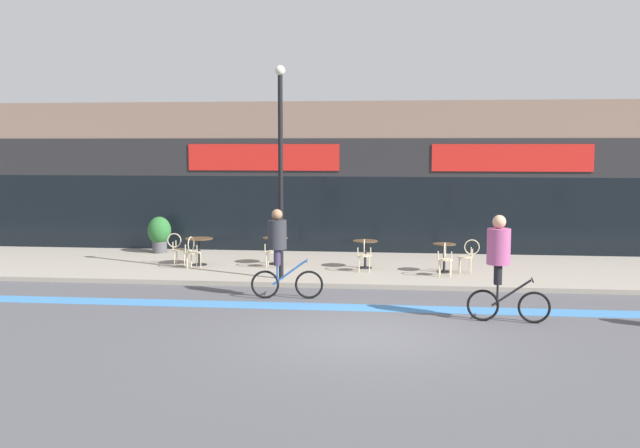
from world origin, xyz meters
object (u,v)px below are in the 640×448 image
object	(u,v)px
cafe_chair_1_near	(272,249)
cafe_chair_3_near	(445,257)
bistro_table_2	(365,249)
cafe_chair_2_near	(364,253)
bistro_table_1	(276,245)
cafe_chair_3_side	(468,254)
planter_pot	(159,233)
cafe_chair_0_near	(193,250)
cyclist_0	(500,258)
bistro_table_0	(199,246)
lamp_post	(281,157)
bistro_table_3	(444,252)
cafe_chair_0_side	(178,247)
cyclist_2	(279,246)

from	to	relation	value
cafe_chair_1_near	cafe_chair_3_near	size ratio (longest dim) A/B	1.00
bistro_table_2	cafe_chair_2_near	size ratio (longest dim) A/B	0.85
bistro_table_1	cafe_chair_2_near	bearing A→B (deg)	-21.63
cafe_chair_3_side	planter_pot	bearing A→B (deg)	-17.04
cafe_chair_2_near	planter_pot	size ratio (longest dim) A/B	0.79
cafe_chair_2_near	cafe_chair_3_side	world-z (taller)	same
cafe_chair_3_near	bistro_table_2	bearing A→B (deg)	70.45
cafe_chair_0_near	cyclist_0	xyz separation A→B (m)	(7.69, -4.85, 0.65)
cafe_chair_1_near	cafe_chair_2_near	xyz separation A→B (m)	(2.59, -0.40, 0.00)
bistro_table_0	cafe_chair_3_near	distance (m)	6.91
lamp_post	bistro_table_3	bearing A→B (deg)	18.39
cafe_chair_0_near	cafe_chair_2_near	distance (m)	4.72
cafe_chair_0_side	cafe_chair_1_near	world-z (taller)	same
cafe_chair_0_side	bistro_table_3	bearing A→B (deg)	-6.70
cafe_chair_0_near	cyclist_2	size ratio (longest dim) A/B	0.44
cafe_chair_3_near	cafe_chair_3_side	xyz separation A→B (m)	(0.64, 0.63, 0.00)
cyclist_2	cafe_chair_0_near	bearing A→B (deg)	128.01
cafe_chair_0_side	cyclist_0	size ratio (longest dim) A/B	0.42
cafe_chair_1_near	planter_pot	size ratio (longest dim) A/B	0.79
bistro_table_2	cyclist_2	world-z (taller)	cyclist_2
cafe_chair_3_near	bistro_table_0	bearing A→B (deg)	88.88
bistro_table_0	bistro_table_1	distance (m)	2.16
cafe_chair_3_near	lamp_post	world-z (taller)	lamp_post
cafe_chair_2_near	cyclist_0	xyz separation A→B (m)	(2.97, -4.86, 0.65)
cafe_chair_0_near	lamp_post	bearing A→B (deg)	-106.81
planter_pot	cafe_chair_3_near	bearing A→B (deg)	-20.84
cafe_chair_2_near	lamp_post	bearing A→B (deg)	118.40
cafe_chair_0_near	cafe_chair_0_side	distance (m)	0.87
cafe_chair_0_near	bistro_table_3	bearing A→B (deg)	-80.82
bistro_table_2	bistro_table_0	bearing A→B (deg)	-179.82
bistro_table_0	cyclist_0	world-z (taller)	cyclist_0
lamp_post	cyclist_2	bearing A→B (deg)	-81.49
bistro_table_3	cafe_chair_2_near	size ratio (longest dim) A/B	0.86
bistro_table_3	lamp_post	bearing A→B (deg)	-161.61
cafe_chair_0_near	bistro_table_0	bearing A→B (deg)	6.89
bistro_table_1	cafe_chair_0_side	size ratio (longest dim) A/B	0.85
cafe_chair_1_near	cafe_chair_3_near	distance (m)	4.79
cafe_chair_1_near	cafe_chair_2_near	distance (m)	2.62
cafe_chair_3_side	cyclist_0	bearing A→B (deg)	91.53
cafe_chair_0_side	cyclist_2	size ratio (longest dim) A/B	0.44
bistro_table_0	cafe_chair_0_near	xyz separation A→B (m)	(-0.01, -0.62, -0.04)
cafe_chair_0_near	cafe_chair_1_near	bearing A→B (deg)	-71.14
bistro_table_1	bistro_table_0	bearing A→B (deg)	-168.90
bistro_table_3	cafe_chair_3_side	distance (m)	0.63
bistro_table_0	cafe_chair_3_side	distance (m)	7.48
bistro_table_0	bistro_table_2	size ratio (longest dim) A/B	1.02
cafe_chair_0_near	cafe_chair_3_side	world-z (taller)	same
cafe_chair_0_near	cafe_chair_2_near	bearing A→B (deg)	-81.99
cafe_chair_3_near	cafe_chair_0_side	bearing A→B (deg)	89.66
lamp_post	cyclist_0	world-z (taller)	lamp_post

